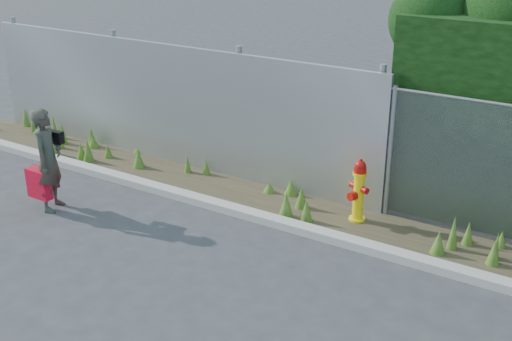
{
  "coord_description": "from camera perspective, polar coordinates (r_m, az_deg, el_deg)",
  "views": [
    {
      "loc": [
        4.07,
        -5.61,
        4.41
      ],
      "look_at": [
        -0.3,
        1.4,
        1.0
      ],
      "focal_mm": 45.0,
      "sensor_mm": 36.0,
      "label": 1
    }
  ],
  "objects": [
    {
      "name": "corrugated_fence",
      "position": [
        11.78,
        -8.09,
        5.89
      ],
      "size": [
        8.5,
        0.21,
        2.3
      ],
      "color": "#A8AAAF",
      "rests_on": "ground"
    },
    {
      "name": "ground",
      "position": [
        8.21,
        -3.45,
        -10.08
      ],
      "size": [
        80.0,
        80.0,
        0.0
      ],
      "primitive_type": "plane",
      "color": "#39383B",
      "rests_on": "ground"
    },
    {
      "name": "red_tote_bag",
      "position": [
        10.45,
        -18.73,
        -1.12
      ],
      "size": [
        0.42,
        0.16,
        0.55
      ],
      "rotation": [
        0.0,
        0.0,
        -0.01
      ],
      "color": "red"
    },
    {
      "name": "weed_strip",
      "position": [
        10.37,
        0.71,
        -1.99
      ],
      "size": [
        16.0,
        1.34,
        0.54
      ],
      "color": "#403725",
      "rests_on": "ground"
    },
    {
      "name": "fire_hydrant",
      "position": [
        9.64,
        9.1,
        -1.86
      ],
      "size": [
        0.34,
        0.3,
        1.01
      ],
      "rotation": [
        0.0,
        0.0,
        -0.39
      ],
      "color": "yellow",
      "rests_on": "ground"
    },
    {
      "name": "woman",
      "position": [
        10.32,
        -17.97,
        0.92
      ],
      "size": [
        0.59,
        0.7,
        1.64
      ],
      "primitive_type": "imported",
      "rotation": [
        0.0,
        0.0,
        1.96
      ],
      "color": "#0E5A42",
      "rests_on": "ground"
    },
    {
      "name": "black_shoulder_bag",
      "position": [
        10.35,
        -17.39,
        2.86
      ],
      "size": [
        0.26,
        0.11,
        0.19
      ],
      "rotation": [
        0.0,
        0.0,
        0.09
      ],
      "color": "black"
    },
    {
      "name": "curb",
      "position": [
        9.5,
        2.82,
        -4.83
      ],
      "size": [
        16.0,
        0.22,
        0.12
      ],
      "primitive_type": "cube",
      "color": "#AFA79E",
      "rests_on": "ground"
    }
  ]
}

